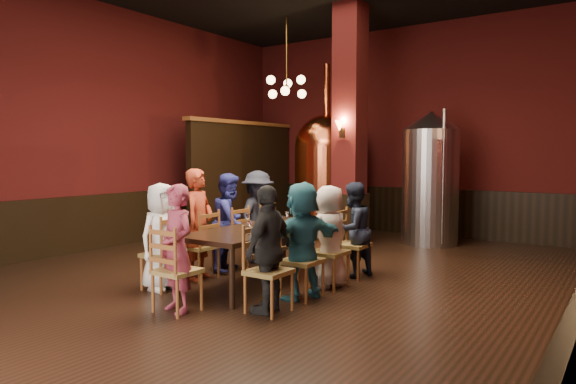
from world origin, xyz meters
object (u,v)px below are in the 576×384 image
Objects in this scene: person_2 at (230,222)px; copper_kettle at (326,172)px; dining_table at (262,232)px; steel_vessel at (431,178)px; rose_vase at (296,205)px; person_1 at (199,224)px; person_0 at (162,236)px.

person_2 is 0.39× the size of copper_kettle.
steel_vessel reaches higher than dining_table.
steel_vessel reaches higher than rose_vase.
person_1 is 0.42× the size of copper_kettle.
dining_table is 1.31m from person_0.
copper_kettle reaches higher than steel_vessel.
steel_vessel is at bearing -1.92° from copper_kettle.
copper_kettle is 11.12× the size of rose_vase.
person_1 is (0.00, 0.67, 0.08)m from person_0.
steel_vessel is (1.71, 4.55, 0.51)m from person_1.
copper_kettle is at bearing 8.77° from person_0.
copper_kettle is (-0.65, 4.63, 0.57)m from person_1.
rose_vase reaches higher than dining_table.
person_1 is (-0.85, -0.33, 0.08)m from dining_table.
copper_kettle reaches higher than person_1.
copper_kettle is (-1.50, 4.30, 0.65)m from dining_table.
rose_vase is (0.74, 2.00, 0.28)m from person_0.
person_0 is 2.15m from rose_vase.
dining_table is 0.94× the size of steel_vessel.
person_0 reaches higher than rose_vase.
dining_table is at bearing -84.27° from person_1.
steel_vessel is at bearing 73.27° from rose_vase.
person_2 is 4.39× the size of rose_vase.
rose_vase is at bearing -69.05° from person_2.
copper_kettle is at bearing -7.51° from person_1.
person_2 is 4.29m from steel_vessel.
person_0 reaches higher than dining_table.
dining_table is 7.26× the size of rose_vase.
person_2 reaches higher than dining_table.
person_0 is (-0.85, -1.00, -0.00)m from dining_table.
rose_vase is (1.39, -3.30, -0.37)m from copper_kettle.
steel_vessel is at bearing -44.92° from person_2.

